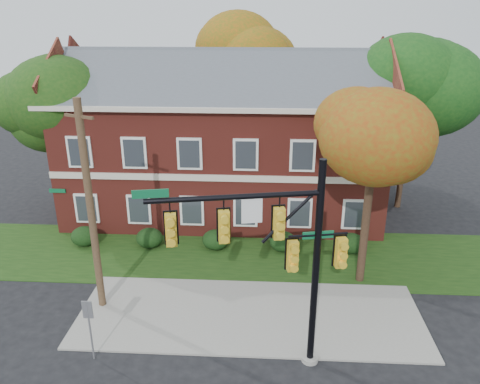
# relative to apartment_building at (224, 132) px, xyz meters

# --- Properties ---
(ground) EXTENTS (120.00, 120.00, 0.00)m
(ground) POSITION_rel_apartment_building_xyz_m (2.00, -11.95, -4.99)
(ground) COLOR black
(ground) RESTS_ON ground
(sidewalk) EXTENTS (14.00, 5.00, 0.08)m
(sidewalk) POSITION_rel_apartment_building_xyz_m (2.00, -10.95, -4.95)
(sidewalk) COLOR gray
(sidewalk) RESTS_ON ground
(grass_strip) EXTENTS (30.00, 6.00, 0.04)m
(grass_strip) POSITION_rel_apartment_building_xyz_m (2.00, -5.95, -4.97)
(grass_strip) COLOR #193811
(grass_strip) RESTS_ON ground
(apartment_building) EXTENTS (18.80, 8.80, 9.74)m
(apartment_building) POSITION_rel_apartment_building_xyz_m (0.00, 0.00, 0.00)
(apartment_building) COLOR maroon
(apartment_building) RESTS_ON ground
(hedge_far_left) EXTENTS (1.40, 1.26, 1.05)m
(hedge_far_left) POSITION_rel_apartment_building_xyz_m (-7.00, -5.25, -4.46)
(hedge_far_left) COLOR black
(hedge_far_left) RESTS_ON ground
(hedge_left) EXTENTS (1.40, 1.26, 1.05)m
(hedge_left) POSITION_rel_apartment_building_xyz_m (-3.50, -5.25, -4.46)
(hedge_left) COLOR black
(hedge_left) RESTS_ON ground
(hedge_center) EXTENTS (1.40, 1.26, 1.05)m
(hedge_center) POSITION_rel_apartment_building_xyz_m (0.00, -5.25, -4.46)
(hedge_center) COLOR black
(hedge_center) RESTS_ON ground
(hedge_right) EXTENTS (1.40, 1.26, 1.05)m
(hedge_right) POSITION_rel_apartment_building_xyz_m (3.50, -5.25, -4.46)
(hedge_right) COLOR black
(hedge_right) RESTS_ON ground
(hedge_far_right) EXTENTS (1.40, 1.26, 1.05)m
(hedge_far_right) POSITION_rel_apartment_building_xyz_m (7.00, -5.25, -4.46)
(hedge_far_right) COLOR black
(hedge_far_right) RESTS_ON ground
(tree_near_right) EXTENTS (4.50, 4.25, 8.58)m
(tree_near_right) POSITION_rel_apartment_building_xyz_m (7.22, -8.09, 1.68)
(tree_near_right) COLOR black
(tree_near_right) RESTS_ON ground
(tree_left_rear) EXTENTS (5.40, 5.10, 8.88)m
(tree_left_rear) POSITION_rel_apartment_building_xyz_m (-9.73, -1.12, 1.69)
(tree_left_rear) COLOR black
(tree_left_rear) RESTS_ON ground
(tree_right_rear) EXTENTS (6.30, 5.95, 10.62)m
(tree_right_rear) POSITION_rel_apartment_building_xyz_m (11.31, 0.86, 3.13)
(tree_right_rear) COLOR black
(tree_right_rear) RESTS_ON ground
(tree_far_rear) EXTENTS (6.84, 6.46, 11.52)m
(tree_far_rear) POSITION_rel_apartment_building_xyz_m (1.34, 7.84, 3.86)
(tree_far_rear) COLOR black
(tree_far_rear) RESTS_ON ground
(traffic_signal) EXTENTS (6.67, 1.47, 7.55)m
(traffic_signal) POSITION_rel_apartment_building_xyz_m (2.92, -13.71, -0.30)
(traffic_signal) COLOR gray
(traffic_signal) RESTS_ON ground
(utility_pole) EXTENTS (1.29, 0.65, 8.81)m
(utility_pole) POSITION_rel_apartment_building_xyz_m (-4.26, -10.60, -0.52)
(utility_pole) COLOR #44311F
(utility_pole) RESTS_ON ground
(sign_post) EXTENTS (0.35, 0.07, 2.44)m
(sign_post) POSITION_rel_apartment_building_xyz_m (-3.50, -13.80, -3.33)
(sign_post) COLOR slate
(sign_post) RESTS_ON ground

